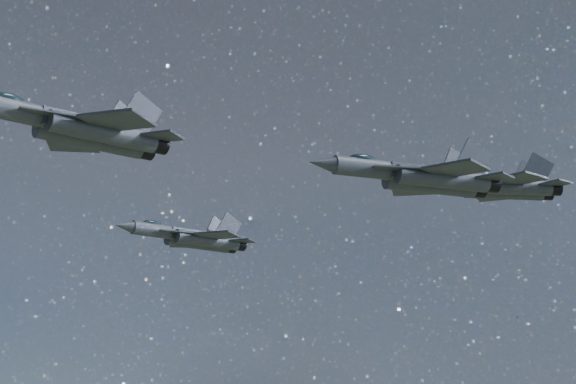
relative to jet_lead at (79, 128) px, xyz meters
name	(u,v)px	position (x,y,z in m)	size (l,w,h in m)	color
jet_lead	(79,128)	(0.00, 0.00, 0.00)	(19.82, 13.59, 4.97)	#33373F
jet_left	(192,238)	(20.89, 27.95, -2.26)	(17.93, 12.33, 4.50)	#33373F
jet_right	(422,177)	(25.12, -11.59, -3.71)	(17.31, 12.12, 4.36)	#33373F
jet_slot	(494,186)	(41.91, -1.06, -0.11)	(17.31, 11.56, 4.39)	#33373F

